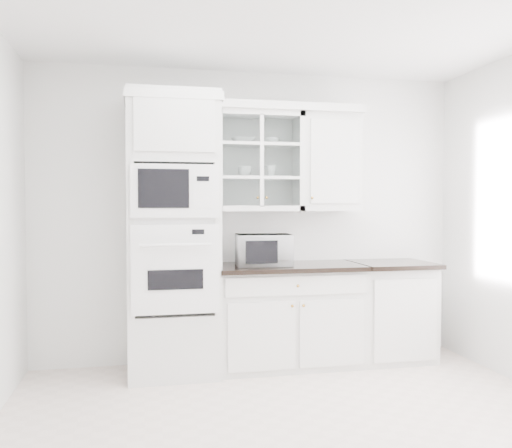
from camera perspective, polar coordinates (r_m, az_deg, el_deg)
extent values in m
cube|color=beige|center=(3.71, 5.22, -21.01)|extent=(4.00, 3.50, 0.01)
cube|color=white|center=(5.10, -0.50, 0.83)|extent=(4.00, 0.02, 2.70)
cube|color=white|center=(3.63, 5.36, 21.90)|extent=(4.00, 3.50, 0.02)
cube|color=silver|center=(4.70, -8.73, -1.12)|extent=(0.76, 0.65, 2.40)
cube|color=white|center=(4.39, -8.47, -4.75)|extent=(0.70, 0.03, 0.72)
cube|color=black|center=(4.38, -8.45, -5.81)|extent=(0.44, 0.01, 0.16)
cube|color=white|center=(4.36, -8.51, 3.44)|extent=(0.70, 0.03, 0.43)
cube|color=black|center=(4.34, -9.69, 3.70)|extent=(0.40, 0.01, 0.31)
cube|color=silver|center=(4.99, 3.37, -9.73)|extent=(1.30, 0.60, 0.88)
cube|color=black|center=(4.88, 3.49, -4.52)|extent=(1.32, 0.67, 0.04)
cube|color=silver|center=(5.33, 13.92, -9.02)|extent=(0.70, 0.60, 0.88)
cube|color=black|center=(5.24, 14.13, -4.13)|extent=(0.72, 0.67, 0.04)
cube|color=silver|center=(4.97, 0.19, 6.57)|extent=(0.80, 0.33, 0.90)
cube|color=silver|center=(4.96, 0.19, 4.84)|extent=(0.74, 0.29, 0.02)
cube|color=silver|center=(4.99, 0.19, 8.29)|extent=(0.74, 0.29, 0.02)
cube|color=silver|center=(5.15, 7.60, 6.39)|extent=(0.55, 0.33, 0.90)
cube|color=silver|center=(4.99, -0.95, 12.17)|extent=(2.14, 0.38, 0.07)
imported|color=white|center=(4.79, 0.78, -2.74)|extent=(0.51, 0.43, 0.28)
imported|color=white|center=(4.94, -1.34, 8.77)|extent=(0.22, 0.22, 0.05)
imported|color=white|center=(5.03, 1.40, 8.68)|extent=(0.21, 0.21, 0.06)
imported|color=white|center=(4.93, -1.19, 5.53)|extent=(0.13, 0.13, 0.10)
imported|color=white|center=(4.98, 1.50, 5.56)|extent=(0.13, 0.13, 0.11)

